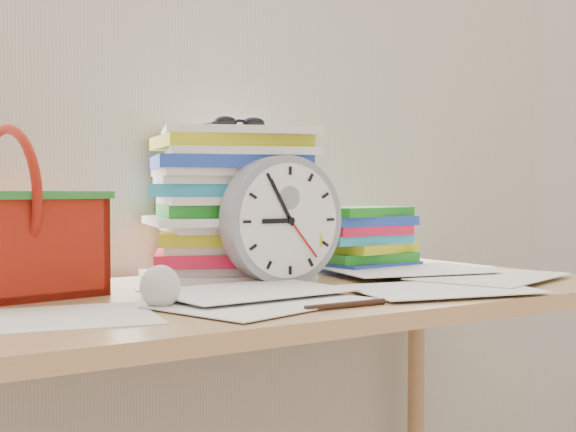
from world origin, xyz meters
TOP-DOWN VIEW (x-y plane):
  - curtain at (0.00, 1.98)m, footprint 2.40×0.01m
  - desk at (0.00, 1.60)m, footprint 1.40×0.70m
  - paper_stack at (0.03, 1.80)m, footprint 0.44×0.40m
  - clock at (0.06, 1.65)m, footprint 0.26×0.05m
  - sunglasses at (0.05, 1.80)m, footprint 0.14×0.13m
  - book_stack at (0.37, 1.78)m, footprint 0.26×0.21m
  - basket at (-0.44, 1.77)m, footprint 0.33×0.27m
  - crumpled_ball at (-0.27, 1.50)m, footprint 0.07×0.07m
  - pen at (-0.02, 1.33)m, footprint 0.16×0.01m
  - scattered_papers at (0.00, 1.60)m, footprint 1.26×0.42m

SIDE VIEW (x-z plane):
  - desk at x=0.00m, z-range 0.30..1.05m
  - pen at x=-0.02m, z-range 0.75..0.76m
  - scattered_papers at x=0.00m, z-range 0.75..0.77m
  - crumpled_ball at x=-0.27m, z-range 0.75..0.82m
  - book_stack at x=0.37m, z-range 0.75..0.90m
  - clock at x=0.06m, z-range 0.75..1.01m
  - basket at x=-0.44m, z-range 0.75..1.05m
  - paper_stack at x=0.03m, z-range 0.75..1.07m
  - sunglasses at x=0.05m, z-range 1.06..1.10m
  - curtain at x=0.00m, z-range 0.05..2.55m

